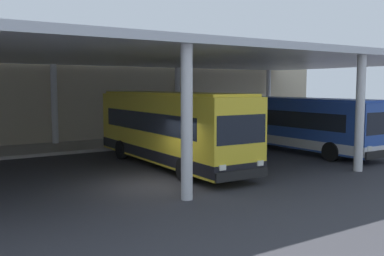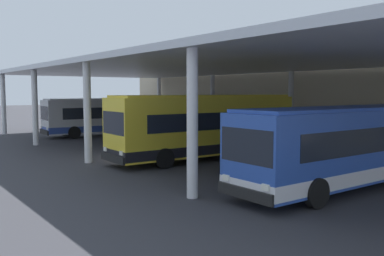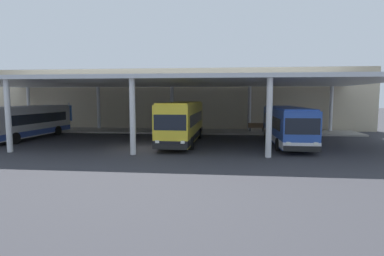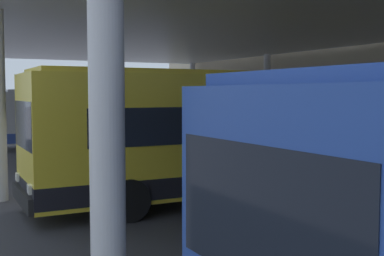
{
  "view_description": "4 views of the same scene",
  "coord_description": "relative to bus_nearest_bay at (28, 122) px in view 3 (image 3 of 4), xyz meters",
  "views": [
    {
      "loc": [
        -7.79,
        -14.87,
        3.87
      ],
      "look_at": [
        3.59,
        2.72,
        1.85
      ],
      "focal_mm": 40.79,
      "sensor_mm": 36.0,
      "label": 1
    },
    {
      "loc": [
        21.15,
        -11.31,
        3.76
      ],
      "look_at": [
        -0.27,
        4.52,
        1.47
      ],
      "focal_mm": 39.77,
      "sensor_mm": 36.0,
      "label": 2
    },
    {
      "loc": [
        6.3,
        -22.93,
        3.97
      ],
      "look_at": [
        3.52,
        3.29,
        1.33
      ],
      "focal_mm": 28.47,
      "sensor_mm": 36.0,
      "label": 3
    },
    {
      "loc": [
        14.55,
        -4.27,
        2.99
      ],
      "look_at": [
        -3.31,
        5.31,
        1.56
      ],
      "focal_mm": 46.63,
      "sensor_mm": 36.0,
      "label": 4
    }
  ],
  "objects": [
    {
      "name": "ground_plane",
      "position": [
        12.53,
        -4.44,
        -1.66
      ],
      "size": [
        200.0,
        200.0,
        0.0
      ],
      "primitive_type": "plane",
      "color": "#333338"
    },
    {
      "name": "platform_kerb",
      "position": [
        12.53,
        7.31,
        -1.57
      ],
      "size": [
        42.0,
        4.5,
        0.18
      ],
      "primitive_type": "cube",
      "color": "#A39E93",
      "rests_on": "ground"
    },
    {
      "name": "station_building_facade",
      "position": [
        12.53,
        10.56,
        2.12
      ],
      "size": [
        48.0,
        1.6,
        7.55
      ],
      "primitive_type": "cube",
      "color": "#C1B293",
      "rests_on": "ground"
    },
    {
      "name": "canopy_shelter",
      "position": [
        12.53,
        1.06,
        3.63
      ],
      "size": [
        40.0,
        17.0,
        5.55
      ],
      "color": "silver",
      "rests_on": "ground"
    },
    {
      "name": "bus_nearest_bay",
      "position": [
        0.0,
        0.0,
        0.0
      ],
      "size": [
        3.14,
        10.66,
        3.17
      ],
      "color": "#B7B7BC",
      "rests_on": "ground"
    },
    {
      "name": "bus_second_bay",
      "position": [
        15.19,
        -1.12,
        0.19
      ],
      "size": [
        2.86,
        11.37,
        3.57
      ],
      "color": "yellow",
      "rests_on": "ground"
    },
    {
      "name": "bus_middle_bay",
      "position": [
        24.04,
        -1.32,
        0.0
      ],
      "size": [
        2.73,
        10.53,
        3.17
      ],
      "color": "#284CA8",
      "rests_on": "ground"
    },
    {
      "name": "bench_waiting",
      "position": [
        22.45,
        7.38,
        -0.99
      ],
      "size": [
        1.8,
        0.45,
        0.92
      ],
      "color": "brown",
      "rests_on": "platform_kerb"
    },
    {
      "name": "trash_bin",
      "position": [
        24.91,
        7.29,
        -0.98
      ],
      "size": [
        0.52,
        0.52,
        0.98
      ],
      "color": "maroon",
      "rests_on": "platform_kerb"
    },
    {
      "name": "banner_sign",
      "position": [
        0.74,
        6.5,
        0.32
      ],
      "size": [
        0.7,
        0.12,
        3.2
      ],
      "color": "#B2B2B7",
      "rests_on": "platform_kerb"
    }
  ]
}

